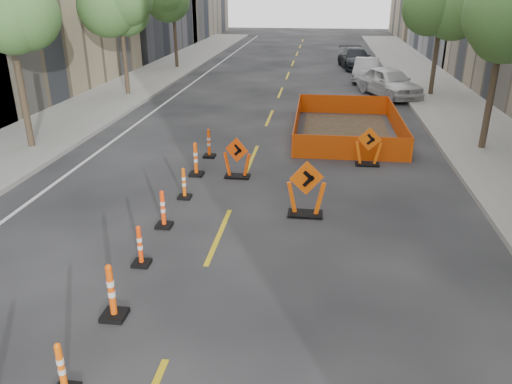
# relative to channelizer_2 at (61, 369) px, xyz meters

# --- Properties ---
(ground_plane) EXTENTS (140.00, 140.00, 0.00)m
(ground_plane) POSITION_rel_channelizer_2_xyz_m (1.29, 1.40, -0.47)
(ground_plane) COLOR black
(sidewalk_left) EXTENTS (4.00, 90.00, 0.15)m
(sidewalk_left) POSITION_rel_channelizer_2_xyz_m (-7.71, 13.40, -0.39)
(sidewalk_left) COLOR gray
(sidewalk_left) RESTS_ON ground
(sidewalk_right) EXTENTS (4.00, 90.00, 0.15)m
(sidewalk_right) POSITION_rel_channelizer_2_xyz_m (10.29, 13.40, -0.39)
(sidewalk_right) COLOR gray
(sidewalk_right) RESTS_ON ground
(tree_l_b) EXTENTS (2.80, 2.80, 5.95)m
(tree_l_b) POSITION_rel_channelizer_2_xyz_m (-7.11, 11.40, 4.06)
(tree_l_b) COLOR #382B1E
(tree_l_b) RESTS_ON ground
(tree_l_c) EXTENTS (2.80, 2.80, 5.95)m
(tree_l_c) POSITION_rel_channelizer_2_xyz_m (-7.11, 21.40, 4.06)
(tree_l_c) COLOR #382B1E
(tree_l_c) RESTS_ON ground
(tree_l_d) EXTENTS (2.80, 2.80, 5.95)m
(tree_l_d) POSITION_rel_channelizer_2_xyz_m (-7.11, 31.40, 4.06)
(tree_l_d) COLOR #382B1E
(tree_l_d) RESTS_ON ground
(tree_r_b) EXTENTS (2.80, 2.80, 5.95)m
(tree_r_b) POSITION_rel_channelizer_2_xyz_m (9.69, 13.40, 4.06)
(tree_r_b) COLOR #382B1E
(tree_r_b) RESTS_ON ground
(tree_r_c) EXTENTS (2.80, 2.80, 5.95)m
(tree_r_c) POSITION_rel_channelizer_2_xyz_m (9.69, 23.40, 4.06)
(tree_r_c) COLOR #382B1E
(tree_r_c) RESTS_ON ground
(channelizer_2) EXTENTS (0.37, 0.37, 0.93)m
(channelizer_2) POSITION_rel_channelizer_2_xyz_m (0.00, 0.00, 0.00)
(channelizer_2) COLOR #FF600A
(channelizer_2) RESTS_ON ground
(channelizer_3) EXTENTS (0.45, 0.45, 1.13)m
(channelizer_3) POSITION_rel_channelizer_2_xyz_m (0.01, 1.89, 0.10)
(channelizer_3) COLOR #EA4D09
(channelizer_3) RESTS_ON ground
(channelizer_4) EXTENTS (0.38, 0.38, 0.96)m
(channelizer_4) POSITION_rel_channelizer_2_xyz_m (-0.14, 3.79, 0.01)
(channelizer_4) COLOR #EB3D09
(channelizer_4) RESTS_ON ground
(channelizer_5) EXTENTS (0.40, 0.40, 1.01)m
(channelizer_5) POSITION_rel_channelizer_2_xyz_m (-0.20, 5.68, 0.04)
(channelizer_5) COLOR #FF410A
(channelizer_5) RESTS_ON ground
(channelizer_6) EXTENTS (0.37, 0.37, 0.93)m
(channelizer_6) POSITION_rel_channelizer_2_xyz_m (-0.17, 7.58, 0.00)
(channelizer_6) COLOR #E25709
(channelizer_6) RESTS_ON ground
(channelizer_7) EXTENTS (0.44, 0.44, 1.11)m
(channelizer_7) POSITION_rel_channelizer_2_xyz_m (-0.28, 9.47, 0.09)
(channelizer_7) COLOR #EE4E0A
(channelizer_7) RESTS_ON ground
(channelizer_8) EXTENTS (0.41, 0.41, 1.05)m
(channelizer_8) POSITION_rel_channelizer_2_xyz_m (-0.26, 11.37, 0.06)
(channelizer_8) COLOR #DB4509
(channelizer_8) RESTS_ON ground
(chevron_sign_left) EXTENTS (1.01, 0.79, 1.34)m
(chevron_sign_left) POSITION_rel_channelizer_2_xyz_m (1.08, 9.47, 0.20)
(chevron_sign_left) COLOR #FF4C0A
(chevron_sign_left) RESTS_ON ground
(chevron_sign_center) EXTENTS (1.18, 0.92, 1.56)m
(chevron_sign_center) POSITION_rel_channelizer_2_xyz_m (3.37, 6.85, 0.31)
(chevron_sign_center) COLOR #FF5E0A
(chevron_sign_center) RESTS_ON ground
(chevron_sign_right) EXTENTS (0.96, 0.65, 1.34)m
(chevron_sign_right) POSITION_rel_channelizer_2_xyz_m (5.33, 11.20, 0.21)
(chevron_sign_right) COLOR #DF5509
(chevron_sign_right) RESTS_ON ground
(safety_fence) EXTENTS (4.22, 7.11, 0.88)m
(safety_fence) POSITION_rel_channelizer_2_xyz_m (4.76, 15.21, -0.02)
(safety_fence) COLOR #D63E0B
(safety_fence) RESTS_ON ground
(parked_car_near) EXTENTS (3.71, 5.07, 1.61)m
(parked_car_near) POSITION_rel_channelizer_2_xyz_m (7.35, 23.10, 0.34)
(parked_car_near) COLOR silver
(parked_car_near) RESTS_ON ground
(parked_car_mid) EXTENTS (2.02, 4.41, 1.40)m
(parked_car_mid) POSITION_rel_channelizer_2_xyz_m (6.47, 28.18, 0.23)
(parked_car_mid) COLOR #9A9A9F
(parked_car_mid) RESTS_ON ground
(parked_car_far) EXTENTS (2.73, 5.22, 1.44)m
(parked_car_far) POSITION_rel_channelizer_2_xyz_m (6.05, 33.40, 0.26)
(parked_car_far) COLOR black
(parked_car_far) RESTS_ON ground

